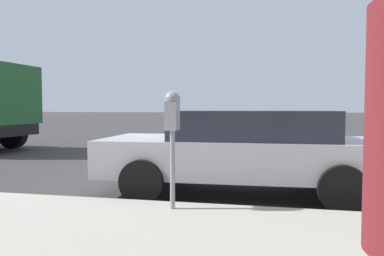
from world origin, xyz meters
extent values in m
plane|color=#3D3A3A|center=(0.00, 0.00, 0.00)|extent=(220.00, 220.00, 0.00)
cylinder|color=gray|center=(-2.53, -0.33, 0.63)|extent=(0.06, 0.06, 0.95)
cube|color=gray|center=(-2.53, -0.33, 1.27)|extent=(0.20, 0.14, 0.34)
sphere|color=gray|center=(-2.53, -0.33, 1.48)|extent=(0.19, 0.19, 0.19)
cube|color=#19389E|center=(-2.42, -0.33, 1.23)|extent=(0.01, 0.11, 0.12)
cube|color=black|center=(-2.42, -0.33, 1.35)|extent=(0.01, 0.10, 0.08)
cube|color=#B7BABF|center=(-0.92, -1.02, 0.60)|extent=(1.88, 4.42, 0.57)
cube|color=#232833|center=(-0.91, -1.19, 1.11)|extent=(1.62, 2.49, 0.44)
cylinder|color=black|center=(-1.83, 0.31, 0.32)|extent=(0.24, 0.65, 0.64)
cylinder|color=black|center=(-0.08, 0.36, 0.32)|extent=(0.24, 0.65, 0.64)
cylinder|color=black|center=(-1.76, -2.40, 0.32)|extent=(0.24, 0.65, 0.64)
cylinder|color=black|center=(0.00, -2.35, 0.32)|extent=(0.24, 0.65, 0.64)
cylinder|color=black|center=(4.31, 7.14, 0.52)|extent=(0.34, 1.05, 1.04)
camera|label=1|loc=(-6.86, -1.48, 1.37)|focal=35.00mm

